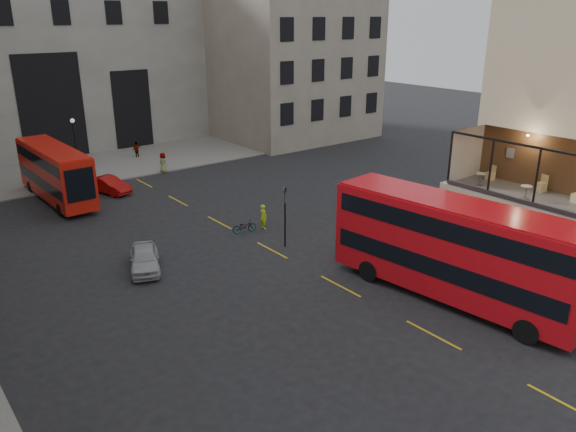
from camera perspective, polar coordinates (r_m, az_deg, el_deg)
ground at (r=27.69m, az=17.10°, el=-10.13°), size 140.00×140.00×0.00m
host_frontage at (r=31.92m, az=24.31°, el=-2.49°), size 3.00×11.00×4.50m
cafe_floor at (r=31.19m, az=24.90°, el=1.42°), size 3.00×10.00×0.10m
gateway at (r=63.05m, az=-24.74°, el=14.48°), size 35.00×10.60×18.00m
building_right at (r=66.70m, az=-0.84°, el=17.29°), size 16.60×18.60×20.00m
pavement_far at (r=54.67m, az=-21.71°, el=4.31°), size 40.00×12.00×0.12m
traffic_light_near at (r=33.52m, az=-0.31°, el=0.71°), size 0.16×0.20×3.80m
street_lamp_b at (r=50.40m, az=-20.68°, el=5.96°), size 0.36×0.36×5.33m
bus_near at (r=28.38m, az=16.58°, el=-2.94°), size 4.33×12.89×5.04m
bus_far at (r=45.57m, az=-22.59°, el=4.25°), size 2.61×10.48×4.16m
car_a at (r=32.13m, az=-14.37°, el=-4.20°), size 2.97×4.22×1.33m
car_b at (r=46.65m, az=-17.74°, el=3.02°), size 2.54×4.20×1.31m
bicycle at (r=36.51m, az=-4.46°, el=-1.07°), size 1.67×0.89×0.83m
cyclist at (r=37.00m, az=-2.52°, el=-0.06°), size 0.42×0.62×1.65m
pedestrian_b at (r=45.62m, az=-20.96°, el=2.46°), size 1.15×1.13×1.59m
pedestrian_c at (r=57.27m, az=-15.12°, el=6.49°), size 1.03×0.62×1.64m
pedestrian_d at (r=51.36m, az=-12.58°, el=5.30°), size 0.78×1.00×1.82m
cafe_table_mid at (r=30.75m, az=23.05°, el=2.43°), size 0.55×0.55×0.68m
cafe_table_far at (r=32.32m, az=18.98°, el=3.74°), size 0.54×0.54×0.68m
cafe_chair_c at (r=32.40m, az=24.31°, el=2.75°), size 0.53×0.53×0.89m
cafe_chair_d at (r=33.63m, az=19.86°, el=3.89°), size 0.45×0.45×0.82m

